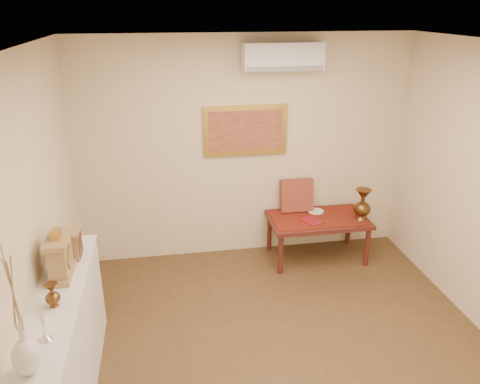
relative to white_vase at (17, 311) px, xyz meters
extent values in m
plane|color=brown|center=(1.83, 0.76, -1.42)|extent=(4.50, 4.50, 0.00)
plane|color=white|center=(1.83, 0.76, 1.28)|extent=(4.50, 4.50, 0.00)
cube|color=beige|center=(1.83, 3.01, -0.07)|extent=(4.00, 0.02, 2.70)
cube|color=beige|center=(-0.17, 0.76, -0.07)|extent=(0.02, 4.50, 2.70)
cube|color=maroon|center=(2.68, 2.64, -0.87)|extent=(1.14, 0.59, 0.01)
cylinder|color=silver|center=(2.70, 2.81, -0.86)|extent=(0.20, 0.20, 0.01)
cube|color=maroon|center=(2.56, 2.54, -0.86)|extent=(0.28, 0.31, 0.01)
cube|color=maroon|center=(2.46, 2.89, -0.66)|extent=(0.41, 0.18, 0.42)
cube|color=silver|center=(0.00, 0.76, -0.95)|extent=(0.35, 2.00, 0.95)
cube|color=silver|center=(0.00, 0.76, -0.46)|extent=(0.37, 2.02, 0.03)
cube|color=#9F7D52|center=(0.00, 1.07, -0.42)|extent=(0.16, 0.36, 0.05)
cube|color=#9F7D52|center=(0.00, 1.07, -0.27)|extent=(0.14, 0.30, 0.25)
cylinder|color=beige|center=(0.08, 1.07, -0.27)|extent=(0.01, 0.17, 0.17)
cylinder|color=gold|center=(0.08, 1.07, -0.27)|extent=(0.01, 0.19, 0.19)
cube|color=#9F7D52|center=(0.00, 1.07, -0.12)|extent=(0.17, 0.34, 0.04)
cube|color=gold|center=(0.00, 1.07, -0.07)|extent=(0.06, 0.11, 0.07)
cube|color=#9F7D52|center=(0.03, 1.37, -0.33)|extent=(0.15, 0.20, 0.22)
cube|color=#501D18|center=(0.11, 1.37, -0.38)|extent=(0.01, 0.17, 0.09)
cube|color=#501D18|center=(0.11, 1.37, -0.28)|extent=(0.01, 0.17, 0.09)
cube|color=#9F7D52|center=(0.03, 1.37, -0.21)|extent=(0.16, 0.21, 0.02)
cube|color=#501D18|center=(2.68, 2.64, -0.90)|extent=(1.20, 0.70, 0.05)
cylinder|color=#501D18|center=(2.14, 2.35, -1.17)|extent=(0.06, 0.06, 0.50)
cylinder|color=#501D18|center=(3.22, 2.35, -1.17)|extent=(0.06, 0.06, 0.50)
cylinder|color=#501D18|center=(2.14, 2.93, -1.17)|extent=(0.06, 0.06, 0.50)
cylinder|color=#501D18|center=(3.22, 2.93, -1.17)|extent=(0.06, 0.06, 0.50)
cube|color=gold|center=(1.83, 2.99, 0.18)|extent=(1.00, 0.05, 0.60)
cube|color=#A45939|center=(1.83, 2.96, 0.18)|extent=(0.88, 0.01, 0.48)
cube|color=silver|center=(2.23, 2.88, 1.03)|extent=(0.90, 0.24, 0.30)
cube|color=gray|center=(2.23, 2.76, 0.91)|extent=(0.86, 0.02, 0.05)
camera|label=1|loc=(0.85, -2.32, 1.57)|focal=35.00mm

